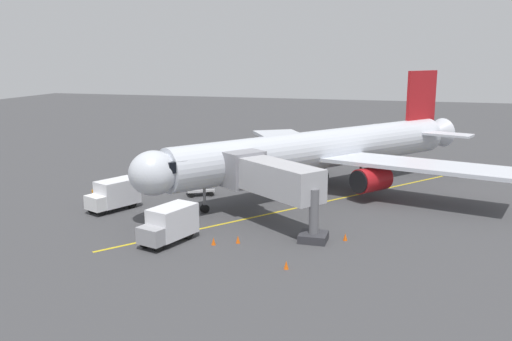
% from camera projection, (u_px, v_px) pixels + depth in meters
% --- Properties ---
extents(ground_plane, '(220.00, 220.00, 0.00)m').
position_uv_depth(ground_plane, '(327.00, 190.00, 55.07)').
color(ground_plane, '#424244').
extents(apron_lead_in_line, '(24.41, 31.98, 0.01)m').
position_uv_depth(apron_lead_in_line, '(309.00, 205.00, 49.68)').
color(apron_lead_in_line, yellow).
rests_on(apron_lead_in_line, ground).
extents(airplane, '(31.62, 34.52, 11.50)m').
position_uv_depth(airplane, '(323.00, 150.00, 54.65)').
color(airplane, silver).
rests_on(airplane, ground).
extents(jet_bridge, '(10.25, 8.61, 5.40)m').
position_uv_depth(jet_bridge, '(266.00, 177.00, 43.89)').
color(jet_bridge, '#B7B7BC').
rests_on(jet_bridge, ground).
extents(ground_crew_marshaller, '(0.47, 0.44, 1.71)m').
position_uv_depth(ground_crew_marshaller, '(94.00, 196.00, 49.33)').
color(ground_crew_marshaller, '#23232D').
rests_on(ground_crew_marshaller, ground).
extents(box_truck_near_nose, '(4.88, 4.26, 2.62)m').
position_uv_depth(box_truck_near_nose, '(216.00, 155.00, 66.68)').
color(box_truck_near_nose, yellow).
rests_on(box_truck_near_nose, ground).
extents(baggage_cart_portside, '(2.95, 2.56, 1.27)m').
position_uv_depth(baggage_cart_portside, '(200.00, 189.00, 53.06)').
color(baggage_cart_portside, white).
rests_on(baggage_cart_portside, ground).
extents(box_truck_starboard_side, '(3.66, 5.00, 2.62)m').
position_uv_depth(box_truck_starboard_side, '(114.00, 195.00, 47.95)').
color(box_truck_starboard_side, white).
rests_on(box_truck_starboard_side, ground).
extents(box_truck_rear_apron, '(3.24, 4.97, 2.62)m').
position_uv_depth(box_truck_rear_apron, '(169.00, 224.00, 39.66)').
color(box_truck_rear_apron, '#9E9EA3').
rests_on(box_truck_rear_apron, ground).
extents(safety_cone_nose_left, '(0.32, 0.32, 0.55)m').
position_uv_depth(safety_cone_nose_left, '(345.00, 237.00, 40.32)').
color(safety_cone_nose_left, '#F2590F').
rests_on(safety_cone_nose_left, ground).
extents(safety_cone_nose_right, '(0.32, 0.32, 0.55)m').
position_uv_depth(safety_cone_nose_right, '(286.00, 265.00, 34.98)').
color(safety_cone_nose_right, '#F2590F').
rests_on(safety_cone_nose_right, ground).
extents(safety_cone_wing_port, '(0.32, 0.32, 0.55)m').
position_uv_depth(safety_cone_wing_port, '(214.00, 241.00, 39.38)').
color(safety_cone_wing_port, '#F2590F').
rests_on(safety_cone_wing_port, ground).
extents(safety_cone_wing_starboard, '(0.32, 0.32, 0.55)m').
position_uv_depth(safety_cone_wing_starboard, '(238.00, 239.00, 39.76)').
color(safety_cone_wing_starboard, '#F2590F').
rests_on(safety_cone_wing_starboard, ground).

